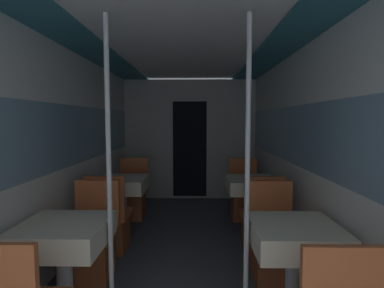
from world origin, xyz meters
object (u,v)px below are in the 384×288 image
chair_left_far_0 (92,248)px  support_pole_right_0 (247,171)px  support_pole_left_0 (109,171)px  dining_table_left_1 (122,187)px  dining_table_right_1 (252,187)px  chair_left_far_1 (132,200)px  dining_table_right_0 (294,241)px  chair_right_near_1 (260,228)px  chair_right_far_1 (244,200)px  chair_left_near_1 (110,227)px  dining_table_left_0 (64,239)px  chair_right_far_0 (273,249)px

chair_left_far_0 → support_pole_right_0: (1.38, -0.59, 0.85)m
support_pole_left_0 → dining_table_left_1: size_ratio=3.07×
chair_left_far_0 → support_pole_left_0: 1.10m
dining_table_left_1 → dining_table_right_1: bearing=0.0°
chair_left_far_1 → dining_table_right_1: 1.86m
dining_table_right_0 → chair_right_near_1: 1.21m
dining_table_right_0 → chair_right_far_1: (0.00, 2.35, -0.33)m
chair_left_near_1 → dining_table_right_1: (1.73, 0.59, 0.33)m
dining_table_left_0 → dining_table_left_1: same height
support_pole_left_0 → chair_left_near_1: size_ratio=2.50×
chair_left_far_1 → dining_table_right_1: size_ratio=1.23×
dining_table_left_0 → chair_left_far_1: 2.38m
support_pole_left_0 → dining_table_right_0: support_pole_left_0 is taller
dining_table_left_0 → chair_right_near_1: size_ratio=0.82×
chair_left_near_1 → dining_table_right_0: (1.73, -1.17, 0.33)m
chair_left_far_0 → chair_right_near_1: 1.82m
chair_left_far_0 → dining_table_right_1: chair_left_far_0 is taller
dining_table_right_1 → chair_right_far_0: bearing=-90.0°
dining_table_right_0 → dining_table_left_0: bearing=180.0°
dining_table_left_1 → chair_right_far_1: size_ratio=0.82×
chair_right_near_1 → support_pole_right_0: bearing=-107.0°
dining_table_left_1 → chair_left_near_1: bearing=-90.0°
support_pole_left_0 → dining_table_right_1: bearing=52.0°
dining_table_right_0 → dining_table_right_1: same height
chair_right_far_1 → dining_table_left_0: bearing=53.6°
dining_table_right_0 → dining_table_right_1: (0.00, 1.76, 0.00)m
chair_left_near_1 → chair_left_far_0: bearing=-90.0°
chair_left_far_0 → chair_right_far_0: (1.73, 0.00, 0.00)m
dining_table_left_0 → dining_table_left_1: (0.00, 1.76, 0.00)m
chair_right_near_1 → dining_table_left_0: bearing=-146.1°
chair_left_far_1 → chair_right_near_1: size_ratio=1.00×
chair_right_near_1 → chair_right_far_1: size_ratio=1.00×
dining_table_right_1 → chair_right_far_1: 0.68m
chair_left_near_1 → chair_right_far_1: 2.10m
chair_left_far_0 → support_pole_right_0: bearing=156.7°
support_pole_left_0 → dining_table_right_0: bearing=0.0°
dining_table_left_1 → dining_table_left_0: bearing=-90.0°
dining_table_left_0 → support_pole_left_0: bearing=0.0°
chair_left_far_0 → chair_left_far_1: (0.00, 1.76, 0.00)m
dining_table_left_1 → support_pole_right_0: (1.38, -1.76, 0.52)m
chair_left_far_1 → chair_right_far_0: same height
support_pole_right_0 → dining_table_right_1: size_ratio=3.07×
chair_left_far_1 → chair_right_far_0: (1.73, -1.76, 0.00)m
chair_left_far_0 → chair_right_near_1: bearing=-161.7°
chair_left_far_0 → chair_right_far_1: size_ratio=1.00×
dining_table_right_1 → chair_right_near_1: size_ratio=0.82×
dining_table_right_0 → chair_right_far_0: 0.68m
chair_left_near_1 → chair_left_far_1: same height
chair_left_far_0 → chair_left_near_1: 0.57m
chair_left_far_0 → chair_right_far_1: 2.47m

